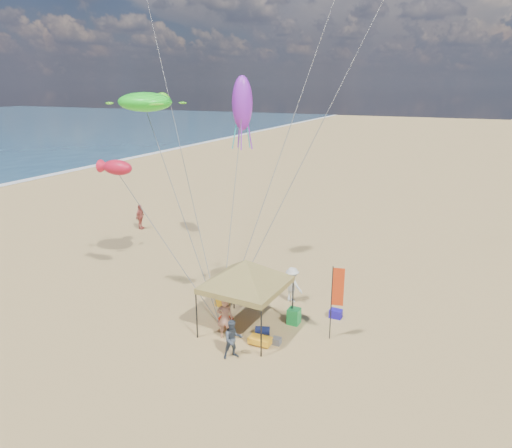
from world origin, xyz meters
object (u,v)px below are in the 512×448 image
at_px(cooler_blue, 336,314).
at_px(person_near_a, 225,318).
at_px(canopy_tent, 246,263).
at_px(beach_cart, 260,340).
at_px(person_far_a, 140,217).
at_px(chair_yellow, 222,298).
at_px(feather_flag, 336,292).
at_px(chair_green, 294,316).
at_px(cooler_red, 226,321).
at_px(person_near_b, 233,339).
at_px(person_near_c, 292,285).

distance_m(cooler_blue, person_near_a, 5.17).
relative_size(canopy_tent, beach_cart, 6.62).
bearing_deg(person_far_a, chair_yellow, -135.85).
xyz_separation_m(feather_flag, chair_green, (-1.94, 0.52, -1.77)).
xyz_separation_m(chair_yellow, person_far_a, (-11.16, 8.04, 0.55)).
bearing_deg(person_near_a, person_far_a, -58.04).
height_order(cooler_red, person_far_a, person_far_a).
bearing_deg(chair_green, cooler_blue, 40.77).
relative_size(person_near_b, person_near_c, 0.90).
relative_size(canopy_tent, cooler_red, 11.03).
height_order(cooler_blue, beach_cart, cooler_blue).
relative_size(chair_yellow, person_near_a, 0.39).
relative_size(cooler_red, chair_yellow, 0.77).
height_order(chair_yellow, person_far_a, person_far_a).
bearing_deg(feather_flag, person_far_a, 152.44).
xyz_separation_m(canopy_tent, beach_cart, (1.02, -0.81, -2.86)).
distance_m(person_near_a, person_far_a, 16.54).
bearing_deg(person_near_b, person_near_c, 41.77).
bearing_deg(chair_yellow, chair_green, -3.23).
bearing_deg(cooler_red, beach_cart, -22.04).
xyz_separation_m(person_near_a, person_far_a, (-12.73, 10.56, -0.00)).
height_order(chair_green, person_near_a, person_near_a).
bearing_deg(canopy_tent, beach_cart, -38.27).
bearing_deg(feather_flag, chair_yellow, 172.68).
height_order(chair_green, beach_cart, chair_green).
bearing_deg(canopy_tent, chair_yellow, 142.39).
height_order(feather_flag, cooler_red, feather_flag).
relative_size(chair_yellow, person_near_b, 0.45).
xyz_separation_m(chair_green, person_near_c, (-0.85, 1.95, 0.52)).
bearing_deg(chair_green, canopy_tent, -139.38).
relative_size(cooler_blue, person_near_a, 0.30).
xyz_separation_m(chair_yellow, person_near_b, (2.53, -3.65, 0.43)).
height_order(chair_yellow, beach_cart, chair_yellow).
distance_m(feather_flag, cooler_blue, 2.69).
relative_size(cooler_blue, person_near_c, 0.31).
distance_m(cooler_blue, chair_yellow, 5.32).
bearing_deg(cooler_blue, feather_flag, -76.56).
relative_size(cooler_red, chair_green, 0.77).
bearing_deg(person_near_b, cooler_blue, 15.76).
bearing_deg(person_near_c, cooler_blue, 179.68).
bearing_deg(cooler_red, chair_green, 27.99).
xyz_separation_m(feather_flag, cooler_blue, (-0.43, 1.81, -1.93)).
distance_m(cooler_red, person_near_a, 1.26).
height_order(cooler_red, beach_cart, cooler_red).
height_order(feather_flag, beach_cart, feather_flag).
bearing_deg(cooler_red, cooler_blue, 33.13).
xyz_separation_m(chair_green, person_far_a, (-14.86, 8.25, 0.55)).
relative_size(chair_green, beach_cart, 0.78).
bearing_deg(chair_green, person_near_c, 113.41).
relative_size(person_near_c, person_far_a, 0.97).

